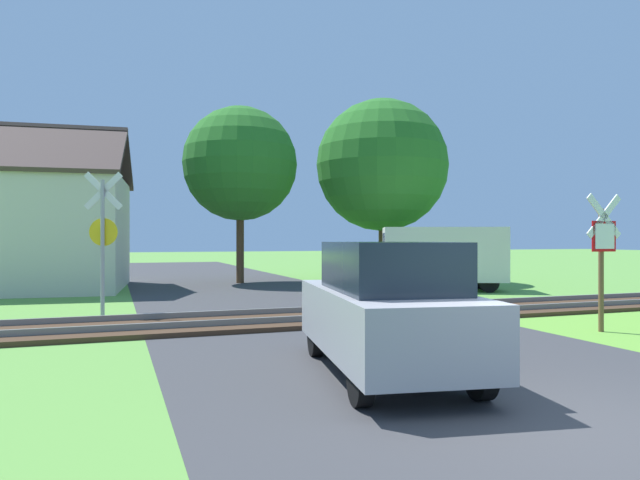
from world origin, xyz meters
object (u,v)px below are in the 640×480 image
Objects in this scene: tree_center at (240,164)px; tree_right at (382,165)px; parked_car at (386,308)px; stop_sign_near at (602,250)px; house at (33,229)px; mail_truck at (438,256)px; crossing_sign_far at (103,233)px.

tree_right is at bearing -10.25° from tree_center.
tree_center is 17.14m from parked_car.
stop_sign_near is 0.37× the size of tree_center.
house is 1.40× the size of mail_truck.
house is (-2.48, 8.86, 0.22)m from crossing_sign_far.
tree_center is 1.40× the size of mail_truck.
mail_truck is (1.87, 9.03, -0.37)m from stop_sign_near.
crossing_sign_far is at bearing -118.69° from tree_center.
mail_truck is (13.57, -5.18, -0.94)m from house.
tree_center is (-4.03, 14.84, 3.34)m from stop_sign_near.
crossing_sign_far is at bearing 132.04° from mail_truck.
house is (-11.70, 14.21, 0.56)m from stop_sign_near.
tree_right reaches higher than stop_sign_near.
stop_sign_near is 0.80× the size of crossing_sign_far.
house reaches higher than mail_truck.
house is at bearing -52.11° from stop_sign_near.
mail_truck is at bearing -91.29° from tree_right.
house is at bearing 178.09° from tree_right.
tree_center reaches higher than house.
stop_sign_near is at bearing -98.18° from tree_right.
parked_car is at bearing -95.33° from tree_center.
house reaches higher than crossing_sign_far.
tree_center reaches higher than crossing_sign_far.
tree_center reaches higher than mail_truck.
crossing_sign_far is 0.64× the size of mail_truck.
stop_sign_near is at bearing -74.79° from tree_center.
stop_sign_near is at bearing -45.12° from house.
tree_center reaches higher than parked_car.
stop_sign_near is at bearing -13.07° from crossing_sign_far.
tree_center reaches higher than stop_sign_near.
tree_right is at bearing 73.37° from parked_car.
mail_truck is (5.90, -5.81, -3.72)m from tree_center.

